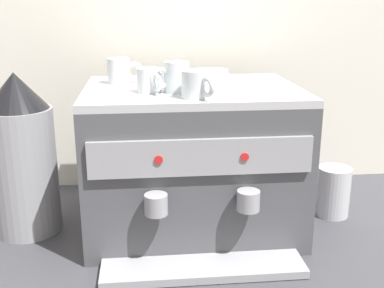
% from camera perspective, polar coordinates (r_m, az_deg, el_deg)
% --- Properties ---
extents(ground_plane, '(4.00, 4.00, 0.00)m').
position_cam_1_polar(ground_plane, '(1.45, 0.00, -9.40)').
color(ground_plane, '#38383D').
extents(tiled_backsplash_wall, '(2.80, 0.03, 1.03)m').
position_cam_1_polar(tiled_backsplash_wall, '(1.67, -1.31, 12.57)').
color(tiled_backsplash_wall, silver).
rests_on(tiled_backsplash_wall, ground_plane).
extents(espresso_machine, '(0.58, 0.55, 0.41)m').
position_cam_1_polar(espresso_machine, '(1.37, 0.02, -1.81)').
color(espresso_machine, '#4C4C51').
rests_on(espresso_machine, ground_plane).
extents(ceramic_cup_0, '(0.10, 0.07, 0.08)m').
position_cam_1_polar(ceramic_cup_0, '(1.23, -2.03, 7.95)').
color(ceramic_cup_0, silver).
rests_on(ceramic_cup_0, espresso_machine).
extents(ceramic_cup_1, '(0.10, 0.06, 0.07)m').
position_cam_1_polar(ceramic_cup_1, '(1.38, -8.54, 8.59)').
color(ceramic_cup_1, silver).
rests_on(ceramic_cup_1, espresso_machine).
extents(ceramic_cup_2, '(0.06, 0.09, 0.06)m').
position_cam_1_polar(ceramic_cup_2, '(1.24, -5.09, 7.53)').
color(ceramic_cup_2, silver).
rests_on(ceramic_cup_2, espresso_machine).
extents(ceramic_cup_3, '(0.08, 0.10, 0.07)m').
position_cam_1_polar(ceramic_cup_3, '(1.16, 0.52, 7.08)').
color(ceramic_cup_3, silver).
rests_on(ceramic_cup_3, espresso_machine).
extents(ceramic_bowl_0, '(0.12, 0.12, 0.03)m').
position_cam_1_polar(ceramic_bowl_0, '(1.26, 4.55, 6.94)').
color(ceramic_bowl_0, white).
rests_on(ceramic_bowl_0, espresso_machine).
extents(ceramic_bowl_1, '(0.10, 0.10, 0.03)m').
position_cam_1_polar(ceramic_bowl_1, '(1.44, 2.18, 8.20)').
color(ceramic_bowl_1, white).
rests_on(ceramic_bowl_1, espresso_machine).
extents(ceramic_bowl_2, '(0.12, 0.12, 0.04)m').
position_cam_1_polar(ceramic_bowl_2, '(1.37, -2.19, 7.93)').
color(ceramic_bowl_2, white).
rests_on(ceramic_bowl_2, espresso_machine).
extents(coffee_grinder, '(0.19, 0.19, 0.46)m').
position_cam_1_polar(coffee_grinder, '(1.41, -19.56, -1.38)').
color(coffee_grinder, '#939399').
rests_on(coffee_grinder, ground_plane).
extents(milk_pitcher, '(0.10, 0.10, 0.15)m').
position_cam_1_polar(milk_pitcher, '(1.54, 16.45, -5.44)').
color(milk_pitcher, '#B7B7BC').
rests_on(milk_pitcher, ground_plane).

